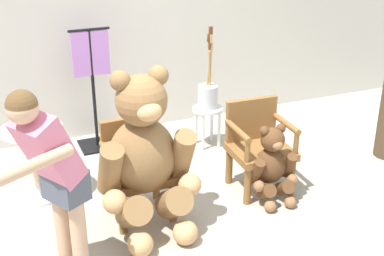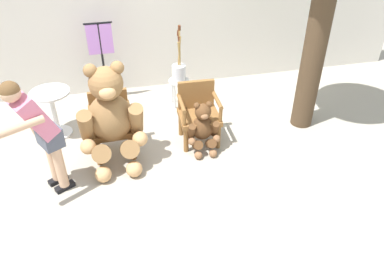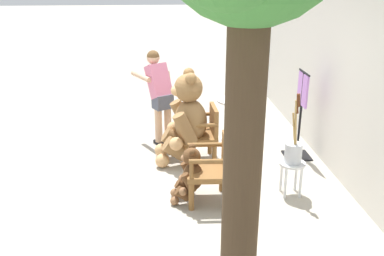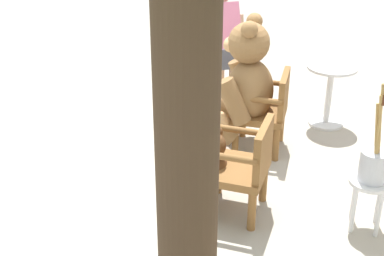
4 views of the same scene
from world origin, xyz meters
name	(u,v)px [view 1 (image 1 of 4)]	position (x,y,z in m)	size (l,w,h in m)	color
ground_plane	(222,224)	(0.00, 0.00, 0.00)	(60.00, 60.00, 0.00)	#A8A091
back_wall	(134,13)	(0.00, 2.40, 1.40)	(10.00, 0.16, 2.80)	beige
wooden_chair_left	(137,166)	(-0.61, 0.49, 0.46)	(0.58, 0.54, 0.86)	brown
wooden_chair_right	(258,143)	(0.61, 0.49, 0.46)	(0.58, 0.54, 0.86)	brown
teddy_bear_large	(145,155)	(-0.60, 0.23, 0.69)	(0.85, 0.81, 1.42)	olive
teddy_bear_small	(272,165)	(0.60, 0.20, 0.37)	(0.45, 0.43, 0.75)	brown
person_visitor	(52,169)	(-1.40, -0.15, 0.91)	(0.65, 0.71, 1.54)	black
white_stool	(208,116)	(0.54, 1.52, 0.36)	(0.34, 0.34, 0.46)	silver
brush_bucket	(208,93)	(0.55, 1.52, 0.64)	(0.22, 0.22, 0.92)	silver
round_side_table	(35,155)	(-1.40, 1.09, 0.45)	(0.56, 0.56, 0.72)	silver
clothing_display_stand	(93,87)	(-0.63, 1.99, 0.72)	(0.44, 0.40, 1.36)	black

